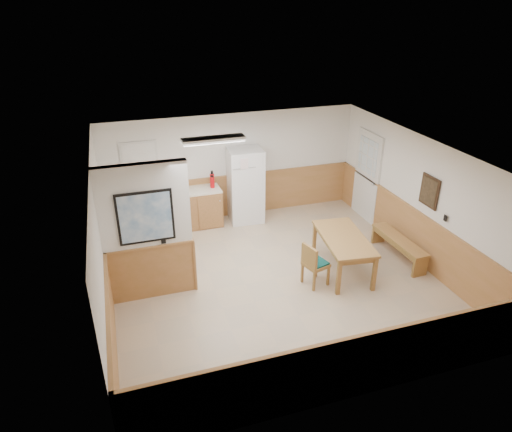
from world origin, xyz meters
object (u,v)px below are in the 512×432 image
object	(u,v)px
refrigerator	(245,185)
dining_bench	(399,243)
soap_bottle	(134,193)
dining_chair	(313,262)
fire_extinguisher	(212,180)
dining_table	(344,241)

from	to	relation	value
refrigerator	dining_bench	size ratio (longest dim) A/B	1.15
soap_bottle	dining_chair	bearing A→B (deg)	-46.36
refrigerator	soap_bottle	xyz separation A→B (m)	(-2.52, 0.01, 0.13)
fire_extinguisher	dining_bench	bearing A→B (deg)	-51.52
dining_bench	soap_bottle	bearing A→B (deg)	150.07
dining_bench	dining_chair	xyz separation A→B (m)	(-2.08, -0.35, 0.15)
refrigerator	dining_bench	bearing A→B (deg)	-43.82
fire_extinguisher	soap_bottle	world-z (taller)	fire_extinguisher
dining_bench	dining_chair	world-z (taller)	dining_chair
refrigerator	dining_chair	bearing A→B (deg)	-79.23
refrigerator	soap_bottle	size ratio (longest dim) A/B	7.84
dining_bench	soap_bottle	distance (m)	5.69
dining_table	dining_bench	world-z (taller)	dining_table
soap_bottle	dining_table	bearing A→B (deg)	-37.11
dining_chair	fire_extinguisher	bearing A→B (deg)	94.59
fire_extinguisher	dining_chair	bearing A→B (deg)	-80.79
fire_extinguisher	soap_bottle	xyz separation A→B (m)	(-1.75, -0.04, -0.07)
dining_table	fire_extinguisher	world-z (taller)	fire_extinguisher
dining_bench	fire_extinguisher	world-z (taller)	fire_extinguisher
dining_bench	dining_chair	size ratio (longest dim) A/B	1.80
soap_bottle	fire_extinguisher	bearing A→B (deg)	1.43
refrigerator	soap_bottle	world-z (taller)	refrigerator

